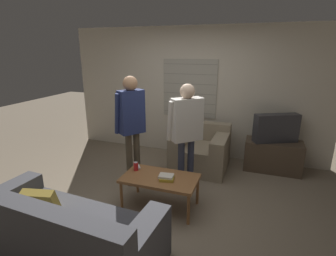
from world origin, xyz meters
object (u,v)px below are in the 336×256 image
object	(u,v)px
soda_can	(136,166)
couch_blue	(62,234)
tv	(276,128)
person_right_standing	(186,125)
armchair_beige	(201,151)
coffee_table	(160,180)
spare_remote	(138,167)
person_left_standing	(131,118)
book_stack	(167,177)

from	to	relation	value
soda_can	couch_blue	bearing A→B (deg)	-99.64
tv	soda_can	world-z (taller)	tv
person_right_standing	soda_can	distance (m)	0.94
armchair_beige	tv	distance (m)	1.37
couch_blue	coffee_table	xyz separation A→B (m)	(0.62, 1.22, 0.12)
couch_blue	spare_remote	world-z (taller)	couch_blue
coffee_table	person_left_standing	xyz separation A→B (m)	(-0.65, 0.47, 0.69)
tv	spare_remote	bearing A→B (deg)	13.57
book_stack	spare_remote	bearing A→B (deg)	157.79
person_left_standing	couch_blue	bearing A→B (deg)	-143.05
coffee_table	tv	bearing A→B (deg)	49.62
soda_can	coffee_table	bearing A→B (deg)	-10.66
armchair_beige	soda_can	size ratio (longest dim) A/B	7.69
coffee_table	spare_remote	world-z (taller)	spare_remote
armchair_beige	person_left_standing	xyz separation A→B (m)	(-0.89, -0.96, 0.78)
tv	person_right_standing	bearing A→B (deg)	16.54
person_right_standing	book_stack	world-z (taller)	person_right_standing
couch_blue	person_left_standing	world-z (taller)	person_left_standing
couch_blue	person_right_standing	bearing A→B (deg)	68.80
coffee_table	person_right_standing	world-z (taller)	person_right_standing
tv	spare_remote	world-z (taller)	tv
person_left_standing	spare_remote	size ratio (longest dim) A/B	13.70
couch_blue	soda_can	world-z (taller)	couch_blue
armchair_beige	person_left_standing	bearing A→B (deg)	47.93
person_right_standing	person_left_standing	bearing A→B (deg)	143.88
couch_blue	person_right_standing	size ratio (longest dim) A/B	1.25
spare_remote	couch_blue	bearing A→B (deg)	-136.23
coffee_table	spare_remote	xyz separation A→B (m)	(-0.41, 0.17, 0.06)
person_left_standing	soda_can	distance (m)	0.75
soda_can	spare_remote	world-z (taller)	soda_can
soda_can	spare_remote	distance (m)	0.11
tv	spare_remote	xyz separation A→B (m)	(-1.90, -1.58, -0.33)
couch_blue	book_stack	world-z (taller)	couch_blue
couch_blue	book_stack	xyz separation A→B (m)	(0.73, 1.18, 0.19)
tv	person_left_standing	xyz separation A→B (m)	(-2.14, -1.28, 0.30)
armchair_beige	book_stack	xyz separation A→B (m)	(-0.14, -1.47, 0.16)
couch_blue	armchair_beige	bearing A→B (deg)	75.53
armchair_beige	couch_blue	bearing A→B (deg)	72.66
tv	couch_blue	bearing A→B (deg)	28.38
armchair_beige	tv	xyz separation A→B (m)	(1.25, 0.32, 0.47)
coffee_table	tv	xyz separation A→B (m)	(1.49, 1.75, 0.39)
person_left_standing	spare_remote	bearing A→B (deg)	-105.22
couch_blue	person_right_standing	world-z (taller)	person_right_standing
couch_blue	coffee_table	world-z (taller)	couch_blue
couch_blue	tv	bearing A→B (deg)	58.17
soda_can	spare_remote	bearing A→B (deg)	94.34
armchair_beige	person_left_standing	world-z (taller)	person_left_standing
person_right_standing	couch_blue	bearing A→B (deg)	-156.79
tv	person_left_standing	world-z (taller)	person_left_standing
couch_blue	book_stack	bearing A→B (deg)	61.88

